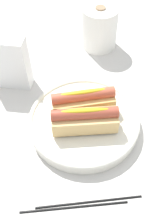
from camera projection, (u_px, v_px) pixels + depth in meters
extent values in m
plane|color=beige|center=(88.00, 130.00, 0.66)|extent=(2.40, 2.40, 0.00)
cylinder|color=silver|center=(84.00, 122.00, 0.65)|extent=(0.27, 0.27, 0.03)
torus|color=silver|center=(84.00, 119.00, 0.64)|extent=(0.27, 0.27, 0.01)
cube|color=#DBB270|center=(85.00, 121.00, 0.60)|extent=(0.16, 0.07, 0.04)
cylinder|color=#A84733|center=(85.00, 114.00, 0.58)|extent=(0.15, 0.04, 0.03)
ellipsoid|color=gold|center=(85.00, 110.00, 0.57)|extent=(0.11, 0.03, 0.01)
cube|color=tan|center=(83.00, 103.00, 0.64)|extent=(0.16, 0.08, 0.04)
cylinder|color=#BC563D|center=(83.00, 95.00, 0.62)|extent=(0.15, 0.06, 0.03)
ellipsoid|color=gold|center=(83.00, 92.00, 0.61)|extent=(0.11, 0.04, 0.01)
cylinder|color=white|center=(99.00, 28.00, 0.82)|extent=(0.11, 0.11, 0.13)
cylinder|color=#997A5B|center=(101.00, 8.00, 0.77)|extent=(0.03, 0.03, 0.00)
cube|color=white|center=(8.00, 63.00, 0.70)|extent=(0.11, 0.05, 0.15)
cylinder|color=black|center=(89.00, 202.00, 0.54)|extent=(0.22, 0.04, 0.01)
cylinder|color=black|center=(74.00, 207.00, 0.53)|extent=(0.22, 0.04, 0.01)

